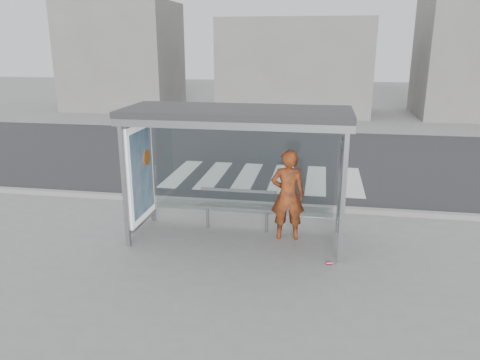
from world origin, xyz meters
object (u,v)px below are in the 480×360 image
(bus_shelter, at_px, (218,141))
(bench, at_px, (237,207))
(soda_can, at_px, (329,263))
(person, at_px, (288,195))

(bus_shelter, relative_size, bench, 2.62)
(soda_can, bearing_deg, person, 128.83)
(bus_shelter, distance_m, bench, 1.57)
(bus_shelter, xyz_separation_m, person, (1.35, 0.16, -1.07))
(person, bearing_deg, soda_can, 122.30)
(bus_shelter, relative_size, person, 2.32)
(person, xyz_separation_m, bench, (-1.06, 0.28, -0.41))
(bus_shelter, height_order, person, bus_shelter)
(bench, height_order, soda_can, bench)
(bench, bearing_deg, person, -14.72)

